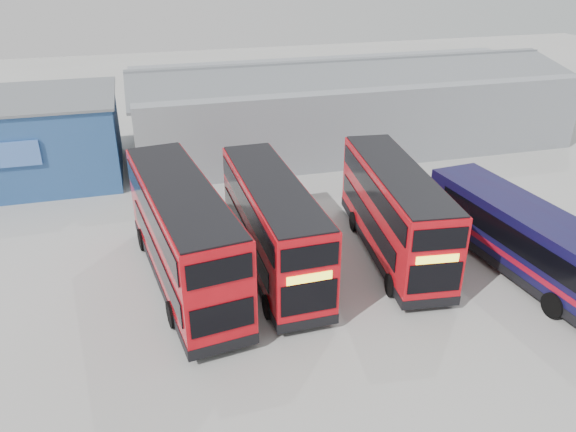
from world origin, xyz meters
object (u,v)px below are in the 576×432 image
Objects in this scene: maintenance_shed at (345,105)px; double_decker_right at (394,213)px; office_block at (15,139)px; double_decker_centre at (273,227)px; single_decker_blue at (526,242)px; double_decker_left at (184,237)px.

maintenance_shed reaches higher than double_decker_right.
double_decker_centre is (12.52, -14.39, -0.45)m from office_block.
office_block is at bearing -43.02° from single_decker_blue.
maintenance_shed is 2.98× the size of double_decker_right.
maintenance_shed is 19.60m from single_decker_blue.
double_decker_centre is at bearing -120.02° from maintenance_shed.
double_decker_left is at bearing -17.40° from single_decker_blue.
double_decker_right is (5.77, -0.05, -0.01)m from double_decker_centre.
double_decker_left is at bearing -128.85° from maintenance_shed.
double_decker_left reaches higher than single_decker_blue.
maintenance_shed is 3.00× the size of double_decker_centre.
double_decker_left is 9.65m from double_decker_right.
double_decker_centre is (-9.48, -16.40, -0.48)m from maintenance_shed.
double_decker_right reaches higher than single_decker_blue.
office_block is 23.31m from double_decker_right.
double_decker_right is (-3.71, -16.46, -0.49)m from maintenance_shed.
office_block is at bearing 129.61° from double_decker_centre.
maintenance_shed reaches higher than single_decker_blue.
office_block is 29.11m from single_decker_blue.
single_decker_blue is at bearing -37.06° from office_block.
maintenance_shed reaches higher than double_decker_centre.
maintenance_shed is at bearing 83.68° from double_decker_right.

